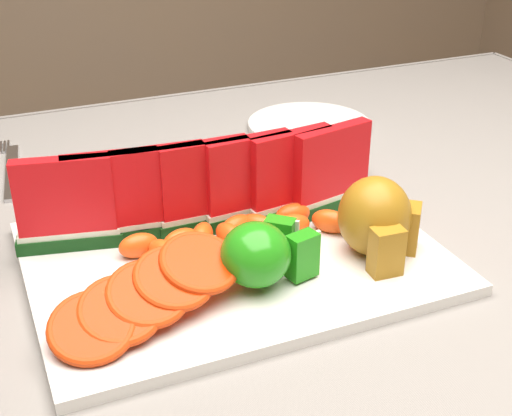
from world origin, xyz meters
The scene contains 11 objects.
table centered at (0.00, 0.00, 0.65)m, with size 1.40×0.90×0.75m.
tablecloth centered at (0.00, 0.00, 0.72)m, with size 1.53×1.03×0.20m.
platter centered at (0.00, -0.02, 0.76)m, with size 0.40×0.30×0.01m.
apple_cluster centered at (0.00, -0.08, 0.80)m, with size 0.10×0.08×0.06m.
pear_cluster centered at (0.13, -0.07, 0.81)m, with size 0.10×0.10×0.08m.
side_plate centered at (0.24, 0.29, 0.76)m, with size 0.21×0.21×0.01m.
fork centered at (-0.18, 0.30, 0.76)m, with size 0.04×0.20×0.00m.
watermelon_row centered at (-0.01, 0.04, 0.82)m, with size 0.39×0.07×0.10m.
orange_fan_front centered at (-0.11, -0.09, 0.80)m, with size 0.19×0.12×0.05m.
orange_fan_back centered at (0.03, 0.12, 0.79)m, with size 0.39×0.12×0.05m.
tangerine_segments centered at (0.01, 0.00, 0.78)m, with size 0.24×0.07×0.03m.
Camera 1 is at (-0.22, -0.59, 1.14)m, focal length 50.00 mm.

